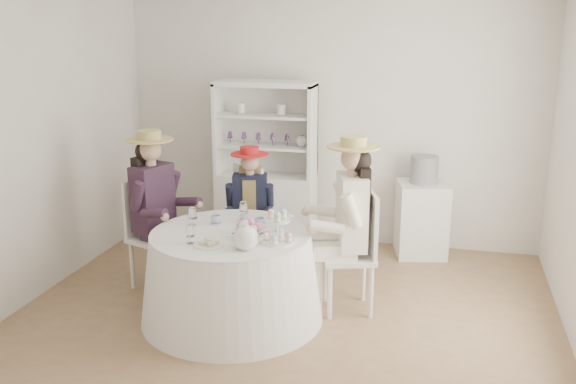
# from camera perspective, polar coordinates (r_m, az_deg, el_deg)

# --- Properties ---
(ground) EXTENTS (4.50, 4.50, 0.00)m
(ground) POSITION_cam_1_polar(r_m,az_deg,el_deg) (5.51, -0.26, -10.87)
(ground) COLOR olive
(ground) RESTS_ON ground
(wall_back) EXTENTS (4.50, 0.00, 4.50)m
(wall_back) POSITION_cam_1_polar(r_m,az_deg,el_deg) (6.98, 3.78, 6.38)
(wall_back) COLOR silver
(wall_back) RESTS_ON ground
(wall_front) EXTENTS (4.50, 0.00, 4.50)m
(wall_front) POSITION_cam_1_polar(r_m,az_deg,el_deg) (3.23, -9.04, -4.41)
(wall_front) COLOR silver
(wall_front) RESTS_ON ground
(wall_left) EXTENTS (0.00, 4.50, 4.50)m
(wall_left) POSITION_cam_1_polar(r_m,az_deg,el_deg) (6.01, -21.60, 3.88)
(wall_left) COLOR silver
(wall_left) RESTS_ON ground
(tea_table) EXTENTS (1.50, 1.50, 0.75)m
(tea_table) POSITION_cam_1_polar(r_m,az_deg,el_deg) (5.33, -5.02, -7.45)
(tea_table) COLOR white
(tea_table) RESTS_ON ground
(hutch) EXTENTS (1.15, 0.64, 1.79)m
(hutch) POSITION_cam_1_polar(r_m,az_deg,el_deg) (6.96, -1.93, 0.36)
(hutch) COLOR silver
(hutch) RESTS_ON ground
(side_table) EXTENTS (0.59, 0.59, 0.78)m
(side_table) POSITION_cam_1_polar(r_m,az_deg,el_deg) (6.86, 11.77, -2.35)
(side_table) COLOR silver
(side_table) RESTS_ON ground
(hatbox) EXTENTS (0.33, 0.33, 0.28)m
(hatbox) POSITION_cam_1_polar(r_m,az_deg,el_deg) (6.72, 12.01, 1.96)
(hatbox) COLOR black
(hatbox) RESTS_ON side_table
(guest_left) EXTENTS (0.60, 0.56, 1.47)m
(guest_left) POSITION_cam_1_polar(r_m,az_deg,el_deg) (5.89, -11.74, -0.79)
(guest_left) COLOR silver
(guest_left) RESTS_ON ground
(guest_mid) EXTENTS (0.47, 0.50, 1.26)m
(guest_mid) POSITION_cam_1_polar(r_m,az_deg,el_deg) (6.13, -3.39, -0.99)
(guest_mid) COLOR silver
(guest_mid) RESTS_ON ground
(guest_right) EXTENTS (0.62, 0.57, 1.51)m
(guest_right) POSITION_cam_1_polar(r_m,az_deg,el_deg) (5.32, 5.41, -2.03)
(guest_right) COLOR silver
(guest_right) RESTS_ON ground
(spare_chair) EXTENTS (0.59, 0.59, 1.04)m
(spare_chair) POSITION_cam_1_polar(r_m,az_deg,el_deg) (6.42, -2.73, -1.68)
(spare_chair) COLOR silver
(spare_chair) RESTS_ON ground
(teacup_a) EXTENTS (0.09, 0.09, 0.07)m
(teacup_a) POSITION_cam_1_polar(r_m,az_deg,el_deg) (5.41, -6.41, -2.51)
(teacup_a) COLOR white
(teacup_a) RESTS_ON tea_table
(teacup_b) EXTENTS (0.09, 0.09, 0.07)m
(teacup_b) POSITION_cam_1_polar(r_m,az_deg,el_deg) (5.44, -3.90, -2.33)
(teacup_b) COLOR white
(teacup_b) RESTS_ON tea_table
(teacup_c) EXTENTS (0.12, 0.12, 0.08)m
(teacup_c) POSITION_cam_1_polar(r_m,az_deg,el_deg) (5.28, -2.57, -2.82)
(teacup_c) COLOR white
(teacup_c) RESTS_ON tea_table
(flower_bowl) EXTENTS (0.30, 0.30, 0.06)m
(flower_bowl) POSITION_cam_1_polar(r_m,az_deg,el_deg) (5.10, -3.23, -3.60)
(flower_bowl) COLOR white
(flower_bowl) RESTS_ON tea_table
(flower_arrangement) EXTENTS (0.19, 0.19, 0.07)m
(flower_arrangement) POSITION_cam_1_polar(r_m,az_deg,el_deg) (5.04, -3.51, -3.13)
(flower_arrangement) COLOR pink
(flower_arrangement) RESTS_ON tea_table
(table_teapot) EXTENTS (0.27, 0.19, 0.20)m
(table_teapot) POSITION_cam_1_polar(r_m,az_deg,el_deg) (4.80, -3.75, -4.12)
(table_teapot) COLOR white
(table_teapot) RESTS_ON tea_table
(sandwich_plate) EXTENTS (0.24, 0.24, 0.05)m
(sandwich_plate) POSITION_cam_1_polar(r_m,az_deg,el_deg) (4.93, -7.02, -4.59)
(sandwich_plate) COLOR white
(sandwich_plate) RESTS_ON tea_table
(cupcake_stand) EXTENTS (0.27, 0.27, 0.25)m
(cupcake_stand) POSITION_cam_1_polar(r_m,az_deg,el_deg) (4.93, -0.96, -3.48)
(cupcake_stand) COLOR white
(cupcake_stand) RESTS_ON tea_table
(stemware_set) EXTENTS (0.81, 0.78, 0.15)m
(stemware_set) POSITION_cam_1_polar(r_m,az_deg,el_deg) (5.18, -5.14, -2.83)
(stemware_set) COLOR white
(stemware_set) RESTS_ON tea_table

